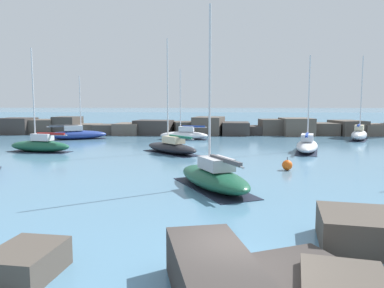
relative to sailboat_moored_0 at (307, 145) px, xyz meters
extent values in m
plane|color=teal|center=(-8.51, -26.33, -0.61)|extent=(600.00, 600.00, 0.00)
cube|color=teal|center=(-8.51, 78.19, -0.61)|extent=(400.00, 116.00, 0.01)
cube|color=#383330|center=(-37.04, 17.77, 0.56)|extent=(4.55, 4.18, 2.35)
cube|color=#4C443D|center=(-33.55, 18.82, 0.43)|extent=(3.78, 4.68, 2.07)
cube|color=#423D38|center=(-29.92, 18.54, 0.64)|extent=(3.76, 3.91, 2.51)
cube|color=brown|center=(-26.96, 18.48, 0.11)|extent=(4.44, 4.33, 1.45)
cube|color=#423D38|center=(-23.88, 17.99, 0.10)|extent=(4.09, 4.59, 1.42)
cube|color=brown|center=(-20.70, 17.79, 0.19)|extent=(3.91, 5.21, 1.61)
cube|color=#383330|center=(-17.07, 17.45, 0.42)|extent=(5.61, 4.65, 2.06)
cube|color=#423D38|center=(-12.79, 18.75, 0.30)|extent=(3.89, 5.28, 1.82)
cube|color=#4C443D|center=(-9.25, 18.21, 0.65)|extent=(4.87, 5.97, 2.51)
cube|color=#383330|center=(-5.42, 17.85, 0.28)|extent=(3.95, 5.14, 1.79)
cube|color=#383330|center=(-2.88, 18.74, 0.00)|extent=(3.44, 4.42, 1.22)
cube|color=#4C443D|center=(-0.40, 18.35, 0.49)|extent=(3.16, 3.91, 2.20)
cube|color=brown|center=(3.06, 17.54, 0.59)|extent=(4.37, 4.78, 2.40)
cube|color=#4C443D|center=(6.90, 18.22, 0.24)|extent=(4.62, 4.45, 1.69)
cube|color=#4C443D|center=(10.45, 18.43, 0.41)|extent=(4.27, 6.00, 2.03)
cube|color=brown|center=(13.95, 18.52, 0.15)|extent=(5.66, 5.80, 1.52)
cube|color=#383330|center=(-7.53, -26.79, -0.40)|extent=(5.01, 4.53, 0.43)
cube|color=#383330|center=(-9.18, -27.42, -0.02)|extent=(2.62, 4.57, 1.19)
cube|color=#4C443D|center=(-14.14, -26.15, -0.21)|extent=(1.81, 2.25, 0.80)
ellipsoid|color=silver|center=(0.01, 0.05, -0.11)|extent=(3.99, 7.90, 1.01)
cube|color=black|center=(0.01, 0.05, -0.60)|extent=(3.85, 7.52, 0.03)
cube|color=silver|center=(-0.09, -0.32, 0.72)|extent=(1.66, 2.50, 0.64)
cylinder|color=silver|center=(0.17, 0.60, 4.38)|extent=(0.12, 0.12, 7.96)
cylinder|color=#BCBCC1|center=(-0.42, -1.43, 0.95)|extent=(1.28, 4.08, 0.10)
cube|color=navy|center=(-0.42, -1.43, 1.05)|extent=(1.20, 3.50, 0.20)
ellipsoid|color=#195138|center=(-9.05, -15.60, -0.08)|extent=(4.93, 7.06, 1.07)
cube|color=black|center=(-9.05, -15.60, -0.60)|extent=(4.74, 6.73, 0.03)
cube|color=#B2B2B7|center=(-8.91, -15.91, 0.78)|extent=(2.01, 2.36, 0.64)
cylinder|color=silver|center=(-9.26, -15.15, 4.79)|extent=(0.12, 0.12, 8.68)
cylinder|color=#BCBCC1|center=(-8.49, -16.82, 1.01)|extent=(1.64, 3.38, 0.10)
cube|color=#4C4C51|center=(-8.49, -16.82, 1.11)|extent=(1.50, 2.93, 0.20)
ellipsoid|color=white|center=(-12.32, 10.82, -0.12)|extent=(6.19, 2.61, 0.99)
cube|color=black|center=(-12.32, 10.82, -0.60)|extent=(5.88, 2.54, 0.03)
cube|color=silver|center=(-12.02, 10.78, 0.70)|extent=(1.91, 1.26, 0.64)
cylinder|color=silver|center=(-12.77, 10.87, 4.20)|extent=(0.12, 0.12, 7.63)
cylinder|color=#BCBCC1|center=(-11.13, 10.68, 0.93)|extent=(3.29, 0.48, 0.10)
cube|color=navy|center=(-11.13, 10.68, 1.03)|extent=(2.81, 0.52, 0.20)
ellipsoid|color=#195138|center=(-24.99, -1.48, -0.08)|extent=(6.31, 3.04, 1.07)
cube|color=black|center=(-24.99, -1.48, -0.60)|extent=(6.01, 2.94, 0.03)
cube|color=silver|center=(-24.69, -1.54, 0.78)|extent=(1.99, 1.37, 0.64)
cylinder|color=silver|center=(-25.44, -1.39, 4.69)|extent=(0.12, 0.12, 8.46)
cylinder|color=#BCBCC1|center=(-23.80, -1.72, 1.01)|extent=(3.29, 0.76, 0.10)
cube|color=maroon|center=(-23.80, -1.72, 1.11)|extent=(2.82, 0.76, 0.20)
ellipsoid|color=navy|center=(-25.73, 10.43, -0.06)|extent=(7.52, 4.78, 1.09)
cube|color=black|center=(-25.73, 10.43, -0.60)|extent=(7.17, 4.59, 0.03)
cube|color=silver|center=(-26.07, 10.29, 0.80)|extent=(2.46, 1.91, 0.64)
cylinder|color=silver|center=(-25.23, 10.64, 3.86)|extent=(0.12, 0.12, 6.75)
cylinder|color=#BCBCC1|center=(-27.07, 9.86, 1.03)|extent=(3.72, 1.66, 0.10)
cube|color=#4C4C51|center=(-27.07, 9.86, 1.13)|extent=(3.21, 1.52, 0.20)
ellipsoid|color=silver|center=(9.13, 10.92, 0.00)|extent=(4.08, 5.89, 1.22)
cube|color=black|center=(9.13, 10.92, -0.60)|extent=(3.92, 5.62, 0.03)
cube|color=beige|center=(9.00, 10.66, 0.93)|extent=(1.62, 1.96, 0.64)
cylinder|color=silver|center=(9.32, 11.30, 5.09)|extent=(0.12, 0.12, 8.96)
cylinder|color=#BCBCC1|center=(8.62, 9.89, 1.16)|extent=(1.47, 2.86, 0.10)
cube|color=navy|center=(8.62, 9.89, 1.26)|extent=(1.35, 2.48, 0.20)
ellipsoid|color=black|center=(-12.67, -1.82, -0.14)|extent=(6.03, 6.35, 0.93)
cube|color=black|center=(-12.67, -1.82, -0.60)|extent=(5.77, 6.07, 0.03)
cube|color=beige|center=(-12.45, -2.07, 0.64)|extent=(2.19, 2.25, 0.64)
cylinder|color=silver|center=(-13.01, -1.45, 4.99)|extent=(0.12, 0.12, 9.33)
cylinder|color=#BCBCC1|center=(-11.78, -2.81, 0.87)|extent=(2.54, 2.79, 0.10)
cube|color=#1E664C|center=(-11.78, -2.81, 0.97)|extent=(2.24, 2.45, 0.20)
sphere|color=#EA5914|center=(-3.95, -10.05, -0.26)|extent=(0.70, 0.70, 0.70)
cylinder|color=black|center=(-3.95, -10.05, 0.19)|extent=(0.04, 0.04, 0.20)
camera|label=1|loc=(-9.36, -35.41, 3.99)|focal=35.00mm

